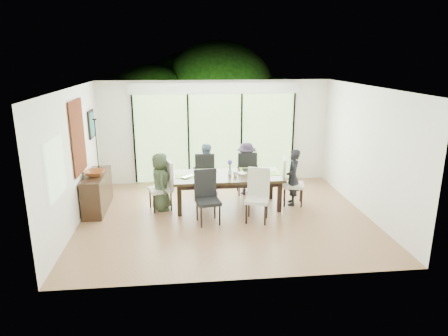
{
  "coord_description": "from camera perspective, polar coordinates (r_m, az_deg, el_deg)",
  "views": [
    {
      "loc": [
        -0.86,
        -7.84,
        3.3
      ],
      "look_at": [
        0.0,
        0.25,
        1.0
      ],
      "focal_mm": 32.0,
      "sensor_mm": 36.0,
      "label": 1
    }
  ],
  "objects": [
    {
      "name": "blinds_header",
      "position": [
        10.36,
        -1.32,
        11.36
      ],
      "size": [
        4.4,
        0.06,
        0.28
      ],
      "primitive_type": "cube",
      "color": "white",
      "rests_on": "wall_back"
    },
    {
      "name": "deck",
      "position": [
        11.76,
        -1.62,
        -0.77
      ],
      "size": [
        6.0,
        1.8,
        0.1
      ],
      "primitive_type": "cube",
      "color": "brown",
      "rests_on": "ground"
    },
    {
      "name": "chair_left_end",
      "position": [
        8.86,
        -9.14,
        -2.52
      ],
      "size": [
        0.57,
        0.57,
        1.09
      ],
      "primitive_type": null,
      "rotation": [
        0.0,
        0.0,
        -1.28
      ],
      "color": "silver",
      "rests_on": "floor"
    },
    {
      "name": "candlestick_pan",
      "position": [
        9.21,
        -18.03,
        6.63
      ],
      "size": [
        0.09,
        0.09,
        0.03
      ],
      "primitive_type": "cylinder",
      "color": "black",
      "rests_on": "sideboard"
    },
    {
      "name": "foliage_mid",
      "position": [
        13.78,
        -0.8,
        9.54
      ],
      "size": [
        4.0,
        4.0,
        4.0
      ],
      "primitive_type": "sphere",
      "color": "#14380F",
      "rests_on": "ground"
    },
    {
      "name": "placemat_far_l",
      "position": [
        9.18,
        -2.53,
        -0.35
      ],
      "size": [
        0.44,
        0.32,
        0.01
      ],
      "primitive_type": "cube",
      "color": "#86A83C",
      "rests_on": "table_top"
    },
    {
      "name": "hyacinth_stems",
      "position": [
        8.84,
        0.84,
        0.21
      ],
      "size": [
        0.04,
        0.04,
        0.16
      ],
      "primitive_type": "cylinder",
      "color": "#337226",
      "rests_on": "table_top"
    },
    {
      "name": "cup_b",
      "position": [
        8.75,
        1.6,
        -0.88
      ],
      "size": [
        0.14,
        0.14,
        0.09
      ],
      "primitive_type": "imported",
      "rotation": [
        0.0,
        0.0,
        2.48
      ],
      "color": "white",
      "rests_on": "table_top"
    },
    {
      "name": "wall_back",
      "position": [
        10.56,
        -1.3,
        5.15
      ],
      "size": [
        6.0,
        0.02,
        2.7
      ],
      "primitive_type": "cube",
      "color": "white",
      "rests_on": "floor"
    },
    {
      "name": "table_leg_br",
      "position": [
        9.54,
        6.71,
        -2.37
      ],
      "size": [
        0.09,
        0.09,
        0.69
      ],
      "primitive_type": "cube",
      "color": "black",
      "rests_on": "floor"
    },
    {
      "name": "foliage_right",
      "position": [
        13.35,
        7.31,
        6.88
      ],
      "size": [
        2.8,
        2.8,
        2.8
      ],
      "primitive_type": "sphere",
      "color": "#14380F",
      "rests_on": "ground"
    },
    {
      "name": "chair_right_end",
      "position": [
        9.19,
        9.89,
        -1.89
      ],
      "size": [
        0.55,
        0.55,
        1.09
      ],
      "primitive_type": null,
      "rotation": [
        0.0,
        0.0,
        1.34
      ],
      "color": "silver",
      "rests_on": "floor"
    },
    {
      "name": "candlestick_base",
      "position": [
        9.44,
        -17.46,
        -0.13
      ],
      "size": [
        0.09,
        0.09,
        0.04
      ],
      "primitive_type": "cylinder",
      "color": "black",
      "rests_on": "sideboard"
    },
    {
      "name": "side_window",
      "position": [
        7.19,
        -22.91,
        0.03
      ],
      "size": [
        0.02,
        0.9,
        1.0
      ],
      "primitive_type": "cube",
      "color": "#8CAD7F",
      "rests_on": "wall_left"
    },
    {
      "name": "sideboard",
      "position": [
        9.23,
        -17.65,
        -3.25
      ],
      "size": [
        0.41,
        1.44,
        0.81
      ],
      "primitive_type": "cube",
      "color": "black",
      "rests_on": "floor"
    },
    {
      "name": "rail_top",
      "position": [
        12.38,
        -1.93,
        2.95
      ],
      "size": [
        6.0,
        0.08,
        0.06
      ],
      "primitive_type": "cube",
      "color": "brown",
      "rests_on": "deck"
    },
    {
      "name": "table_leg_fl",
      "position": [
        8.51,
        -6.39,
        -4.65
      ],
      "size": [
        0.09,
        0.09,
        0.69
      ],
      "primitive_type": "cube",
      "color": "black",
      "rests_on": "floor"
    },
    {
      "name": "person_right_end",
      "position": [
        9.15,
        9.8,
        -1.33
      ],
      "size": [
        0.49,
        0.66,
        1.28
      ],
      "primitive_type": "imported",
      "rotation": [
        0.0,
        0.0,
        -1.77
      ],
      "color": "black",
      "rests_on": "floor"
    },
    {
      "name": "glass_doors",
      "position": [
        10.55,
        -1.28,
        4.31
      ],
      "size": [
        4.2,
        0.02,
        2.3
      ],
      "primitive_type": "cube",
      "color": "#598C3F",
      "rests_on": "wall_back"
    },
    {
      "name": "tapestry",
      "position": [
        8.65,
        -20.13,
        4.17
      ],
      "size": [
        0.02,
        1.0,
        1.5
      ],
      "primitive_type": "cube",
      "color": "maroon",
      "rests_on": "wall_left"
    },
    {
      "name": "mullion_b",
      "position": [
        10.51,
        -5.09,
        4.2
      ],
      "size": [
        0.05,
        0.04,
        2.3
      ],
      "primitive_type": "cube",
      "color": "black",
      "rests_on": "wall_back"
    },
    {
      "name": "chair_far_right",
      "position": [
        9.78,
        3.18,
        -0.59
      ],
      "size": [
        0.47,
        0.47,
        1.09
      ],
      "primitive_type": null,
      "rotation": [
        0.0,
        0.0,
        3.11
      ],
      "color": "black",
      "rests_on": "floor"
    },
    {
      "name": "cup_c",
      "position": [
        9.04,
        5.52,
        -0.37
      ],
      "size": [
        0.16,
        0.16,
        0.1
      ],
      "primitive_type": "imported",
      "rotation": [
        0.0,
        0.0,
        3.56
      ],
      "color": "white",
      "rests_on": "table_top"
    },
    {
      "name": "placemat_paper",
      "position": [
        8.51,
        -2.9,
        -1.68
      ],
      "size": [
        0.44,
        0.32,
        0.01
      ],
      "primitive_type": "cube",
      "color": "white",
      "rests_on": "table_top"
    },
    {
      "name": "placemat_far_r",
      "position": [
        9.29,
        3.64,
        -0.17
      ],
      "size": [
        0.44,
        0.32,
        0.01
      ],
      "primitive_type": "cube",
      "color": "#77A93C",
      "rests_on": "table_top"
    },
    {
      "name": "platter_base",
      "position": [
        8.5,
        -2.9,
        -1.58
      ],
      "size": [
        0.26,
        0.26,
        0.02
      ],
      "primitive_type": "cube",
      "color": "white",
      "rests_on": "table_top"
    },
    {
      "name": "wall_front",
      "position": [
        5.74,
        2.92,
        -4.1
      ],
      "size": [
        6.0,
        0.02,
        2.7
      ],
      "primitive_type": "cube",
      "color": "silver",
      "rests_on": "floor"
    },
    {
      "name": "table_apron",
      "position": [
        8.87,
        0.55,
        -1.74
      ],
      "size": [
        2.19,
        0.89,
        0.1
      ],
      "primitive_type": "cube",
      "color": "black",
      "rests_on": "floor"
    },
    {
      "name": "floor",
      "position": [
        8.55,
        0.18,
        -6.95
      ],
      "size": [
        6.0,
        5.0,
        0.01
      ],
      "primitive_type": "cube",
      "color": "brown",
      "rests_on": "ground"
    },
    {
      "name": "person_far_left",
      "position": [
        9.63,
        -2.68,
        -0.26
      ],
      "size": [
        0.64,
        0.45,
        1.28
      ],
      "primitive_type": "imported",
      "rotation": [
        0.0,
        0.0,
        3.27
      ],
      "color": "slate",
      "rests_on": "floor"
    },
    {
      "name": "wall_right",
      "position": [
        8.95,
        19.72,
        2.28
      ],
      "size": [
        0.02,
        5.0,
        2.7
      ],
      "primitive_type": "cube",
      "color": "beige",
      "rests_on": "floor"
    },
    {
      "name": "table_leg_fr",
      "position": [
        8.75,
        7.93,
        -4.11
      ],
      "size": [
        0.09,
        0.09,
        0.69
      ],
      "primitive_type": "cube",
      "color": "black",
      "rests_on": "floor"
    },
    {
      "name": "vase",
      "position": [
        8.88,
        0.84,
        -0.53
      ],
      "size": [
        0.08,
        0.08,
        0.12
      ],
      "primitive_type": "cylinder",
      "color": "silver",
      "rests_on": "table_top"
    },
    {
      "name": "placemat_right",
      "position": [
        8.99,
        6.57,
        -0.79
      ],
      "size": [
        0.44,
        0.32,
        0.01
      ],
      "primitive_type": "cube",
      "color": "#86C144",
      "rests_on": "table_top"
    },
    {
      "name": "person_left_end",
      "position": [
        8.83,
        -9.04,
        -1.93
      ],
      "size": [
        0.45,
        0.64,
        1.28
      ],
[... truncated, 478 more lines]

